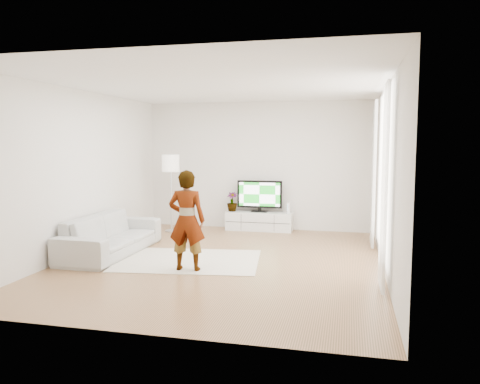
% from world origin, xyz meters
% --- Properties ---
extents(floor, '(6.00, 6.00, 0.00)m').
position_xyz_m(floor, '(0.00, 0.00, 0.00)').
color(floor, '#AC784D').
rests_on(floor, ground).
extents(ceiling, '(6.00, 6.00, 0.00)m').
position_xyz_m(ceiling, '(0.00, 0.00, 2.80)').
color(ceiling, white).
rests_on(ceiling, wall_back).
extents(wall_left, '(0.02, 6.00, 2.80)m').
position_xyz_m(wall_left, '(-2.50, 0.00, 1.40)').
color(wall_left, silver).
rests_on(wall_left, floor).
extents(wall_right, '(0.02, 6.00, 2.80)m').
position_xyz_m(wall_right, '(2.50, 0.00, 1.40)').
color(wall_right, silver).
rests_on(wall_right, floor).
extents(wall_back, '(5.00, 0.02, 2.80)m').
position_xyz_m(wall_back, '(0.00, 3.00, 1.40)').
color(wall_back, silver).
rests_on(wall_back, floor).
extents(wall_front, '(5.00, 0.02, 2.80)m').
position_xyz_m(wall_front, '(0.00, -3.00, 1.40)').
color(wall_front, silver).
rests_on(wall_front, floor).
extents(window, '(0.01, 2.60, 2.50)m').
position_xyz_m(window, '(2.48, 0.30, 1.45)').
color(window, white).
rests_on(window, wall_right).
extents(curtain_near, '(0.04, 0.70, 2.60)m').
position_xyz_m(curtain_near, '(2.40, -1.00, 1.35)').
color(curtain_near, white).
rests_on(curtain_near, floor).
extents(curtain_far, '(0.04, 0.70, 2.60)m').
position_xyz_m(curtain_far, '(2.40, 1.60, 1.35)').
color(curtain_far, white).
rests_on(curtain_far, floor).
extents(media_console, '(1.44, 0.41, 0.41)m').
position_xyz_m(media_console, '(0.08, 2.76, 0.20)').
color(media_console, silver).
rests_on(media_console, floor).
extents(television, '(0.98, 0.19, 0.69)m').
position_xyz_m(television, '(0.08, 2.79, 0.78)').
color(television, black).
rests_on(television, media_console).
extents(game_console, '(0.08, 0.18, 0.23)m').
position_xyz_m(game_console, '(0.71, 2.76, 0.52)').
color(game_console, white).
rests_on(game_console, media_console).
extents(potted_plant, '(0.25, 0.25, 0.42)m').
position_xyz_m(potted_plant, '(-0.54, 2.77, 0.61)').
color(potted_plant, '#3F7238').
rests_on(potted_plant, media_console).
extents(rug, '(2.44, 1.90, 0.01)m').
position_xyz_m(rug, '(-0.54, -0.11, 0.01)').
color(rug, beige).
rests_on(rug, floor).
extents(player, '(0.58, 0.41, 1.50)m').
position_xyz_m(player, '(-0.37, -0.66, 0.76)').
color(player, '#334772').
rests_on(player, rug).
extents(sofa, '(0.89, 2.28, 0.67)m').
position_xyz_m(sofa, '(-2.01, 0.07, 0.33)').
color(sofa, '#B1B1AD').
rests_on(sofa, floor).
extents(floor_lamp, '(0.37, 0.37, 1.65)m').
position_xyz_m(floor_lamp, '(-1.75, 2.23, 1.40)').
color(floor_lamp, silver).
rests_on(floor_lamp, floor).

